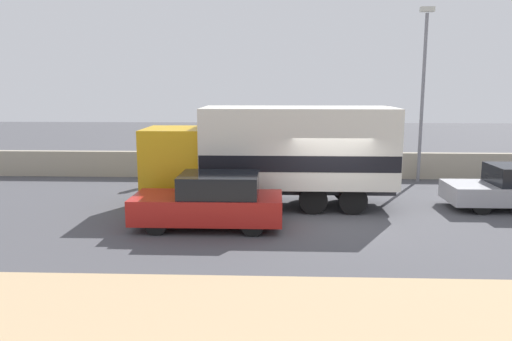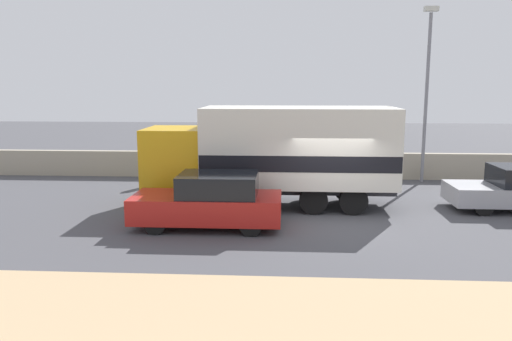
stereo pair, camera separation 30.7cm
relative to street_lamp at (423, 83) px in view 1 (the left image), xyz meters
name	(u,v)px [view 1 (the left image)]	position (x,y,z in m)	size (l,w,h in m)	color
ground_plane	(333,222)	(-4.41, -6.71, -4.19)	(80.00, 80.00, 0.00)	#47474C
dirt_shoulder_foreground	(382,338)	(-4.41, -13.82, -4.17)	(60.00, 5.17, 0.04)	tan
stone_wall_backdrop	(315,165)	(-4.41, 0.62, -3.62)	(60.00, 0.35, 1.15)	#A39984
street_lamp	(423,83)	(0.00, 0.00, 0.00)	(0.56, 0.28, 7.28)	slate
box_truck	(278,152)	(-6.11, -4.75, -2.32)	(8.39, 2.61, 3.39)	gold
car_hatchback	(211,201)	(-8.05, -7.42, -3.41)	(4.33, 1.83, 1.60)	#B21E19
pedestrian	(153,164)	(-11.24, -1.32, -3.30)	(0.38, 0.38, 1.73)	#1E1E2D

